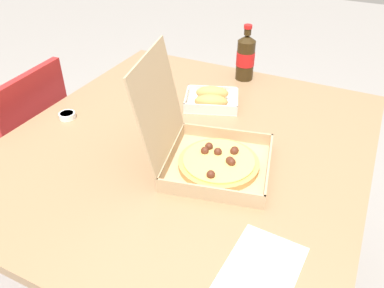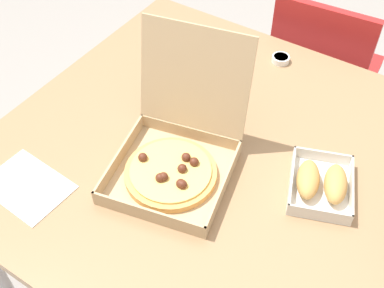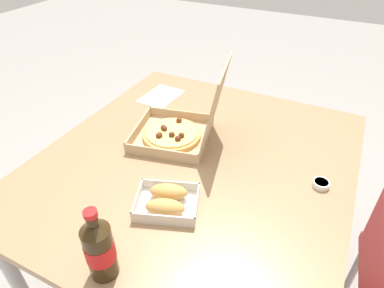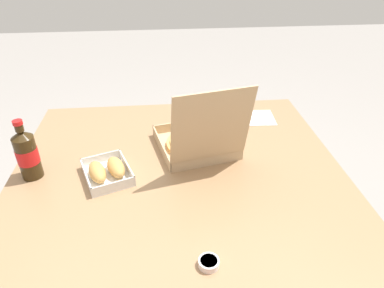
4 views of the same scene
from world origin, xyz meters
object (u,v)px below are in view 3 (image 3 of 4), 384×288
(bread_side_box, at_px, (167,201))
(cola_bottle, at_px, (99,248))
(paper_menu, at_px, (161,96))
(pizza_box_open, at_px, (179,129))
(dipping_sauce_cup, at_px, (321,184))

(bread_side_box, height_order, cola_bottle, cola_bottle)
(cola_bottle, bearing_deg, paper_menu, -157.99)
(bread_side_box, distance_m, paper_menu, 0.73)
(pizza_box_open, xyz_separation_m, bread_side_box, (0.34, 0.14, -0.02))
(paper_menu, xyz_separation_m, dipping_sauce_cup, (0.31, 0.80, 0.01))
(cola_bottle, height_order, paper_menu, cola_bottle)
(cola_bottle, bearing_deg, bread_side_box, 173.38)
(pizza_box_open, xyz_separation_m, dipping_sauce_cup, (0.03, 0.55, -0.04))
(pizza_box_open, relative_size, cola_bottle, 1.79)
(pizza_box_open, distance_m, dipping_sauce_cup, 0.55)
(bread_side_box, height_order, dipping_sauce_cup, bread_side_box)
(bread_side_box, distance_m, cola_bottle, 0.28)
(paper_menu, relative_size, dipping_sauce_cup, 3.75)
(bread_side_box, bearing_deg, cola_bottle, -6.62)
(cola_bottle, xyz_separation_m, paper_menu, (-0.88, -0.36, -0.09))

